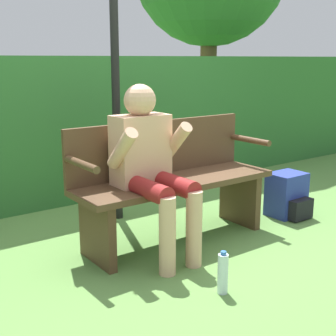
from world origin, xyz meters
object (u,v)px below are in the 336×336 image
object	(u,v)px
person_seated	(150,161)
backpack	(288,196)
water_bottle	(223,273)
signpost	(115,55)
park_bench	(171,180)

from	to	relation	value
person_seated	backpack	bearing A→B (deg)	-1.72
water_bottle	person_seated	bearing A→B (deg)	90.62
person_seated	signpost	bearing A→B (deg)	75.66
park_bench	person_seated	bearing A→B (deg)	-155.05
backpack	water_bottle	bearing A→B (deg)	-153.71
signpost	backpack	bearing A→B (deg)	-33.91
backpack	park_bench	bearing A→B (deg)	171.43
backpack	signpost	world-z (taller)	signpost
park_bench	water_bottle	distance (m)	0.99
backpack	person_seated	bearing A→B (deg)	178.28
person_seated	water_bottle	world-z (taller)	person_seated
person_seated	signpost	xyz separation A→B (m)	(0.20, 0.79, 0.72)
person_seated	backpack	size ratio (longest dim) A/B	3.10
park_bench	signpost	world-z (taller)	signpost
backpack	signpost	bearing A→B (deg)	146.09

